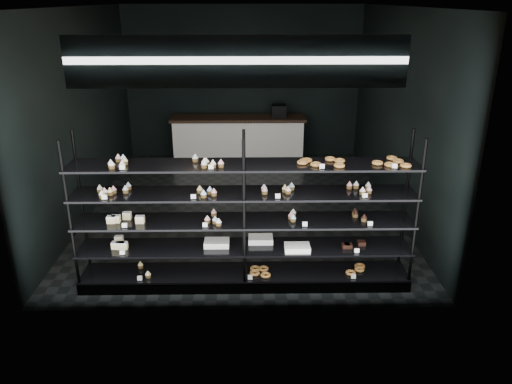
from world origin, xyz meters
TOP-DOWN VIEW (x-y plane):
  - room at (0.00, 0.00)m, footprint 5.01×6.01m
  - display_shelf at (0.03, -2.45)m, footprint 4.00×0.50m
  - signage at (0.00, -2.93)m, footprint 3.30×0.05m
  - pendant_lamp at (-0.60, -1.20)m, footprint 0.35×0.35m
  - service_counter at (-0.09, 2.50)m, footprint 2.82×0.65m

SIDE VIEW (x-z plane):
  - service_counter at x=-0.09m, z-range -0.11..1.12m
  - display_shelf at x=0.03m, z-range -0.33..1.58m
  - room at x=0.00m, z-range 0.00..3.20m
  - pendant_lamp at x=-0.60m, z-range 2.00..2.90m
  - signage at x=0.00m, z-range 2.50..3.00m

